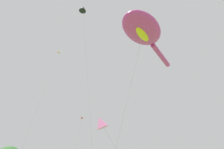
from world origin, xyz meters
name	(u,v)px	position (x,y,z in m)	size (l,w,h in m)	color
big_show_kite	(143,31)	(4.80, 8.69, 14.97)	(10.03, 6.49, 15.74)	#CC3899
small_kite_triangle_green	(83,9)	(1.72, 18.14, 24.72)	(2.10, 3.95, 25.32)	black
small_kite_tiny_distant	(101,123)	(2.45, 12.74, 6.48)	(4.43, 2.27, 7.15)	pink
small_kite_bird_shape	(82,120)	(6.78, 28.34, 11.04)	(1.50, 0.95, 11.45)	red
small_kite_box_yellow	(56,61)	(0.43, 25.36, 19.10)	(4.08, 0.98, 20.99)	orange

